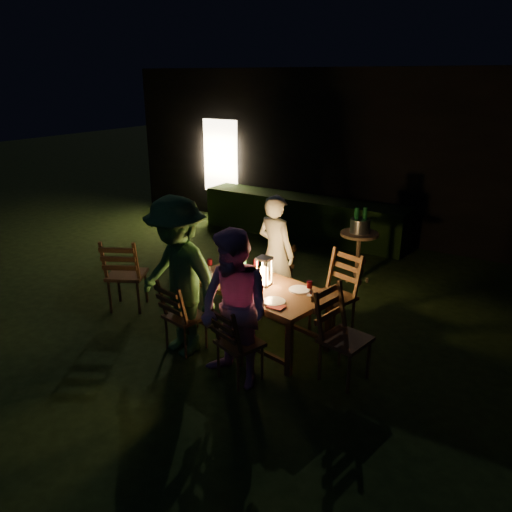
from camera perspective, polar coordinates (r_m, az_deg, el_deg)
The scene contains 29 objects.
garden_envelope at distance 11.77m, azimuth 13.13°, elevation 12.25°, with size 40.00×40.00×3.20m.
dining_table at distance 5.93m, azimuth 0.24°, elevation -3.97°, with size 1.86×1.18×0.72m.
chair_near_left at distance 5.93m, azimuth -8.14°, elevation -8.12°, with size 0.48×0.51×0.92m.
chair_near_right at distance 5.34m, azimuth -2.00°, elevation -11.31°, with size 0.53×0.55×0.93m.
chair_far_left at distance 6.88m, azimuth 1.92°, elevation -3.77°, with size 0.48×0.51×0.95m.
chair_far_right at distance 6.30m, azimuth 8.78°, elevation -5.96°, with size 0.60×0.62×1.06m.
chair_end at distance 5.41m, azimuth 9.90°, elevation -10.78°, with size 0.57×0.55×1.04m.
chair_spare at distance 7.07m, azimuth -14.49°, elevation -3.39°, with size 0.67×0.68×1.08m.
person_house_side at distance 6.72m, azimuth 2.26°, elevation 0.37°, with size 0.58×0.38×1.60m, color white.
person_opp_right at distance 5.04m, azimuth -2.47°, elevation -6.16°, with size 0.81×0.63×1.67m, color #D08FC8.
person_opp_left at distance 5.63m, azimuth -8.87°, elevation -2.44°, with size 1.20×0.69×1.86m, color #326331.
lantern at distance 5.85m, azimuth 0.94°, elevation -1.91°, with size 0.16×0.16×0.35m.
plate_far_left at distance 6.40m, azimuth -1.98°, elevation -1.37°, with size 0.25×0.25×0.01m, color white.
plate_near_left at distance 6.13m, azimuth -4.92°, elevation -2.45°, with size 0.25×0.25×0.01m, color white.
plate_far_right at distance 5.78m, azimuth 4.99°, elevation -3.85°, with size 0.25×0.25×0.01m, color white.
plate_near_right at distance 5.48m, azimuth 2.09°, elevation -5.21°, with size 0.25×0.25×0.01m, color white.
wineglass_a at distance 6.25m, azimuth 0.01°, elevation -1.12°, with size 0.06×0.06×0.18m, color #59070F, non-canonical shape.
wineglass_b at distance 6.28m, azimuth -5.29°, elevation -1.11°, with size 0.06×0.06×0.18m, color #59070F, non-canonical shape.
wineglass_c at distance 5.49m, azimuth 0.51°, elevation -4.18°, with size 0.06×0.06×0.18m, color #59070F, non-canonical shape.
wineglass_d at distance 5.63m, azimuth 6.11°, elevation -3.70°, with size 0.06×0.06×0.18m, color #59070F, non-canonical shape.
wineglass_e at distance 5.74m, azimuth -2.55°, elevation -3.11°, with size 0.06×0.06×0.18m, color silver, non-canonical shape.
bottle_table at distance 6.01m, azimuth -1.49°, elevation -1.46°, with size 0.07×0.07×0.28m, color #0F471E.
napkin_left at distance 5.79m, azimuth -3.02°, elevation -3.78°, with size 0.18×0.14×0.01m, color red.
napkin_right at distance 5.36m, azimuth 2.32°, elevation -5.80°, with size 0.18×0.14×0.01m, color red.
phone at distance 6.13m, azimuth -5.91°, elevation -2.51°, with size 0.14×0.07×0.01m, color black.
side_table at distance 7.83m, azimuth 11.70°, elevation 1.99°, with size 0.58×0.58×0.78m.
ice_bucket at distance 7.77m, azimuth 11.80°, elevation 3.41°, with size 0.30×0.30×0.22m, color #A5A8AD.
bottle_bucket_a at distance 7.74m, azimuth 11.38°, elevation 3.75°, with size 0.07×0.07×0.32m, color #0F471E.
bottle_bucket_b at distance 7.78m, azimuth 12.28°, elevation 3.77°, with size 0.07×0.07×0.32m, color #0F471E.
Camera 1 is at (3.82, -4.88, 3.05)m, focal length 35.00 mm.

